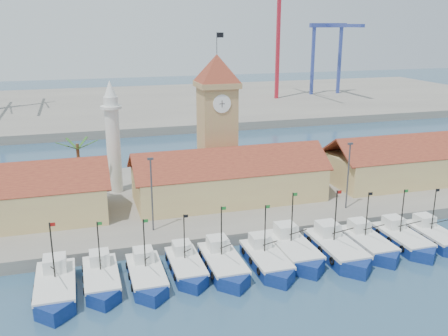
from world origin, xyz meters
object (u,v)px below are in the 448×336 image
object	(u,v)px
boat_5	(267,261)
clock_tower	(217,118)
boat_0	(56,289)
minaret	(113,137)

from	to	relation	value
boat_5	clock_tower	distance (m)	26.66
boat_0	minaret	world-z (taller)	minaret
clock_tower	minaret	distance (m)	15.30
boat_0	clock_tower	size ratio (longest dim) A/B	0.45
boat_5	minaret	bearing A→B (deg)	117.68
boat_5	minaret	world-z (taller)	minaret
boat_5	minaret	size ratio (longest dim) A/B	0.59
boat_0	boat_5	bearing A→B (deg)	-0.73
clock_tower	minaret	bearing A→B (deg)	172.39
boat_0	boat_5	world-z (taller)	boat_0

